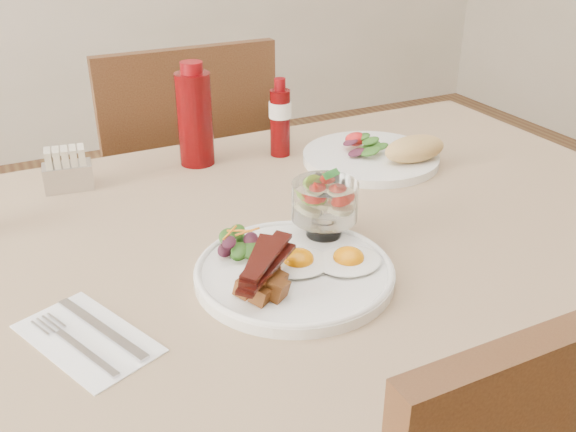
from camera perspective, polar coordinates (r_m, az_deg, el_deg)
name	(u,v)px	position (r m, az deg, el deg)	size (l,w,h in m)	color
table	(300,271)	(1.09, 1.05, -4.88)	(1.33, 0.88, 0.75)	brown
chair_far	(183,195)	(1.70, -9.32, 1.83)	(0.42, 0.42, 0.93)	brown
main_plate	(294,273)	(0.90, 0.56, -5.11)	(0.28, 0.28, 0.02)	white
fried_eggs	(323,260)	(0.90, 3.17, -3.94)	(0.18, 0.13, 0.03)	white
bacon_potato_pile	(265,274)	(0.84, -2.09, -5.16)	(0.11, 0.10, 0.05)	brown
side_salad	(239,244)	(0.93, -4.39, -2.53)	(0.07, 0.07, 0.04)	#174412
fruit_cup	(325,201)	(0.96, 3.27, 1.32)	(0.10, 0.10, 0.10)	white
second_plate	(381,154)	(1.29, 8.24, 5.46)	(0.27, 0.27, 0.07)	white
ketchup_bottle	(195,117)	(1.26, -8.28, 8.68)	(0.08, 0.08, 0.20)	#520406
hot_sauce_bottle	(280,119)	(1.30, -0.71, 8.65)	(0.05, 0.05, 0.16)	#520406
sugar_caddy	(68,171)	(1.22, -19.01, 3.78)	(0.09, 0.06, 0.08)	silver
napkin_cutlery	(89,337)	(0.83, -17.31, -10.25)	(0.16, 0.21, 0.01)	white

